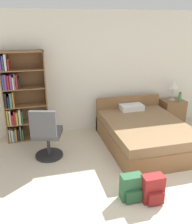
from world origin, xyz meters
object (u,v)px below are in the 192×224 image
bed (144,133)px  backpack_green (131,188)px  office_chair (47,135)px  table_lamp (174,86)px  bookshelf (19,100)px  nightstand (172,112)px  water_bottle (180,97)px  backpack_red (153,189)px

bed → backpack_green: (-0.86, -1.46, -0.09)m
office_chair → table_lamp: (3.01, 0.90, 0.49)m
table_lamp → bookshelf: bearing=179.0°
table_lamp → backpack_green: size_ratio=1.21×
bookshelf → table_lamp: (3.45, -0.06, 0.09)m
bed → table_lamp: 1.55m
bed → table_lamp: (1.10, 0.85, 0.69)m
nightstand → water_bottle: (0.10, -0.11, 0.41)m
table_lamp → backpack_red: table_lamp is taller
bookshelf → backpack_red: 3.13m
bed → bookshelf: bearing=159.0°
backpack_red → water_bottle: bearing=51.9°
bookshelf → water_bottle: bookshelf is taller
backpack_red → bed: bearing=69.6°
bed → backpack_red: bearing=-110.4°
bed → water_bottle: water_bottle is taller
bookshelf → backpack_green: size_ratio=4.84×
backpack_red → backpack_green: backpack_red is taller
bookshelf → water_bottle: (3.58, -0.18, -0.16)m
bed → office_chair: bearing=-178.4°
bookshelf → water_bottle: 3.58m
bookshelf → table_lamp: size_ratio=4.01×
office_chair → backpack_green: (1.05, -1.41, -0.29)m
bookshelf → table_lamp: bookshelf is taller
bookshelf → water_bottle: bearing=-2.9°
bed → nightstand: 1.40m
table_lamp → backpack_green: bearing=-130.2°
water_bottle → backpack_green: bearing=-133.5°
table_lamp → backpack_red: size_ratio=1.15×
bookshelf → office_chair: (0.45, -0.96, -0.41)m
table_lamp → backpack_green: (-1.95, -2.31, -0.78)m
bookshelf → backpack_green: 2.89m
backpack_green → nightstand: bearing=49.3°
bed → table_lamp: table_lamp is taller
table_lamp → nightstand: bearing=-29.2°
bed → backpack_red: bed is taller
water_bottle → backpack_green: size_ratio=0.58×
bookshelf → backpack_green: bearing=-57.7°
bed → backpack_red: (-0.59, -1.58, -0.08)m
nightstand → bed: bearing=-143.4°
backpack_red → backpack_green: 0.29m
nightstand → backpack_green: 3.03m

